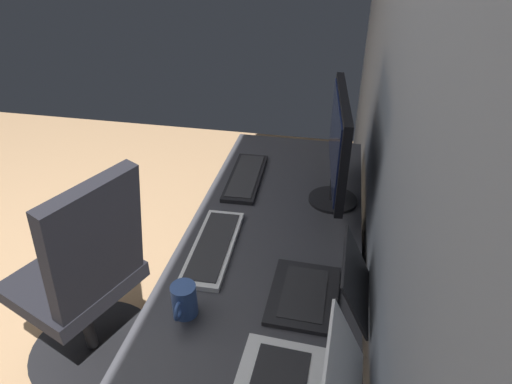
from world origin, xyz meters
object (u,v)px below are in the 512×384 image
(drawer_pedestal, at_px, (281,290))
(monitor_primary, at_px, (338,144))
(coffee_mug, at_px, (184,301))
(office_chair, at_px, (86,288))
(keyboard_main, at_px, (246,177))
(keyboard_spare, at_px, (213,246))
(laptop_left, at_px, (324,289))
(laptop_leftmost, at_px, (303,383))

(drawer_pedestal, height_order, monitor_primary, monitor_primary)
(coffee_mug, distance_m, office_chair, 0.70)
(drawer_pedestal, xyz_separation_m, keyboard_main, (-0.28, -0.21, 0.39))
(keyboard_main, distance_m, coffee_mug, 0.81)
(keyboard_spare, relative_size, office_chair, 0.44)
(drawer_pedestal, distance_m, office_chair, 0.81)
(monitor_primary, xyz_separation_m, keyboard_spare, (0.40, -0.40, -0.25))
(laptop_left, bearing_deg, drawer_pedestal, -155.81)
(laptop_leftmost, xyz_separation_m, keyboard_spare, (-0.50, -0.37, -0.04))
(keyboard_main, relative_size, coffee_mug, 3.71)
(laptop_leftmost, xyz_separation_m, coffee_mug, (-0.19, -0.37, 0.00))
(office_chair, bearing_deg, monitor_primary, 114.17)
(monitor_primary, xyz_separation_m, laptop_left, (0.57, 0.00, -0.22))
(keyboard_spare, bearing_deg, monitor_primary, 135.17)
(laptop_left, relative_size, coffee_mug, 2.67)
(laptop_left, xyz_separation_m, coffee_mug, (0.14, -0.40, 0.01))
(office_chair, bearing_deg, keyboard_spare, 92.44)
(drawer_pedestal, xyz_separation_m, coffee_mug, (0.53, -0.22, 0.44))
(drawer_pedestal, xyz_separation_m, office_chair, (0.25, -0.76, 0.11))
(coffee_mug, bearing_deg, laptop_left, 108.89)
(keyboard_spare, height_order, office_chair, office_chair)
(monitor_primary, bearing_deg, coffee_mug, -29.20)
(keyboard_spare, bearing_deg, keyboard_main, 179.38)
(keyboard_main, bearing_deg, monitor_primary, 75.00)
(monitor_primary, xyz_separation_m, office_chair, (0.42, -0.94, -0.54))
(office_chair, bearing_deg, keyboard_main, 133.80)
(drawer_pedestal, relative_size, laptop_left, 2.28)
(keyboard_main, bearing_deg, laptop_leftmost, 20.00)
(keyboard_main, relative_size, keyboard_spare, 1.00)
(drawer_pedestal, height_order, laptop_left, laptop_left)
(drawer_pedestal, distance_m, laptop_leftmost, 0.86)
(keyboard_spare, xyz_separation_m, coffee_mug, (0.31, 0.00, 0.04))
(laptop_left, xyz_separation_m, keyboard_main, (-0.67, -0.39, -0.04))
(drawer_pedestal, distance_m, keyboard_spare, 0.50)
(laptop_leftmost, relative_size, keyboard_spare, 0.76)
(keyboard_main, xyz_separation_m, keyboard_spare, (0.50, -0.01, 0.00))
(monitor_primary, height_order, keyboard_main, monitor_primary)
(monitor_primary, bearing_deg, office_chair, -65.83)
(coffee_mug, bearing_deg, keyboard_main, 179.78)
(coffee_mug, bearing_deg, keyboard_spare, -179.55)
(keyboard_spare, distance_m, office_chair, 0.61)
(laptop_left, relative_size, office_chair, 0.32)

